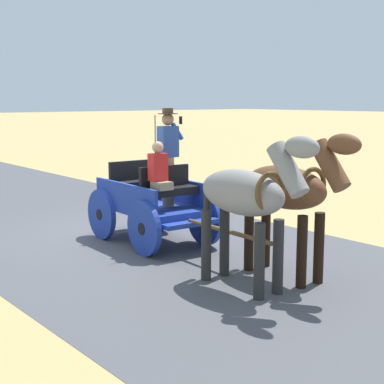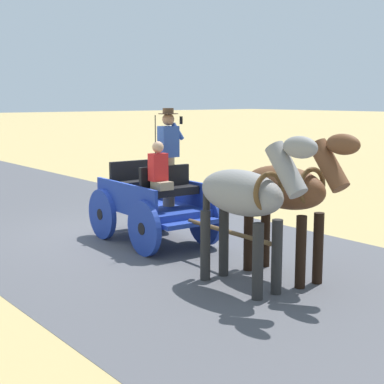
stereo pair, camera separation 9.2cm
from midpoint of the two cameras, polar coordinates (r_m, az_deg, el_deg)
The scene contains 5 objects.
ground_plane at distance 11.72m, azimuth -7.39°, elevation -4.13°, with size 200.00×200.00×0.00m, color tan.
road_surface at distance 11.72m, azimuth -7.39°, elevation -4.11°, with size 6.39×160.00×0.01m, color #4C4C51.
horse_drawn_carriage at distance 10.85m, azimuth -3.94°, elevation -0.76°, with size 1.50×4.51×2.50m.
horse_near_side at distance 8.69m, azimuth 9.20°, elevation 0.08°, with size 0.60×2.13×2.21m.
horse_off_side at distance 8.12m, azimuth 5.08°, elevation -0.46°, with size 0.57×2.13×2.21m.
Camera 1 is at (5.94, 9.74, 2.67)m, focal length 54.69 mm.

